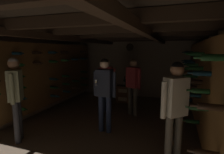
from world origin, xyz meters
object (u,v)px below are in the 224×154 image
object	(u,v)px
wine_crate_stack	(124,94)
person_host_center	(105,88)
display_bottle	(125,82)
person_guest_rear_center	(107,80)
person_guest_far_right	(133,82)
person_guest_near_right	(175,104)
person_guest_near_left	(16,91)

from	to	relation	value
wine_crate_stack	person_host_center	distance (m)	2.55
display_bottle	person_guest_rear_center	bearing A→B (deg)	-101.69
display_bottle	person_guest_far_right	size ratio (longest dim) A/B	0.22
person_host_center	person_guest_near_right	xyz separation A→B (m)	(1.50, -0.75, 0.01)
wine_crate_stack	display_bottle	distance (m)	0.44
person_guest_near_left	wine_crate_stack	bearing A→B (deg)	69.35
display_bottle	person_guest_far_right	xyz separation A→B (m)	(0.57, -1.17, 0.24)
person_guest_near_left	person_guest_near_right	world-z (taller)	person_guest_near_left
display_bottle	person_guest_rear_center	world-z (taller)	person_guest_rear_center
wine_crate_stack	person_guest_near_right	size ratio (longest dim) A/B	0.35
person_guest_rear_center	wine_crate_stack	bearing A→B (deg)	79.26
person_host_center	person_guest_near_right	bearing A→B (deg)	-26.60
person_host_center	person_guest_near_left	distance (m)	1.81
person_guest_rear_center	person_guest_near_right	world-z (taller)	person_guest_near_right
wine_crate_stack	person_host_center	world-z (taller)	person_host_center
person_guest_far_right	person_guest_near_right	xyz separation A→B (m)	(1.14, -2.02, 0.05)
person_guest_rear_center	person_guest_near_left	world-z (taller)	person_guest_near_left
display_bottle	person_host_center	world-z (taller)	person_host_center
wine_crate_stack	display_bottle	xyz separation A→B (m)	(0.02, 0.01, 0.44)
person_host_center	person_guest_near_left	xyz separation A→B (m)	(-1.52, -0.99, 0.03)
wine_crate_stack	person_guest_near_right	bearing A→B (deg)	-61.47
display_bottle	person_guest_near_right	bearing A→B (deg)	-61.80
wine_crate_stack	person_guest_near_left	size ratio (longest dim) A/B	0.35
person_guest_far_right	person_host_center	bearing A→B (deg)	-105.79
person_guest_far_right	person_guest_rear_center	xyz separation A→B (m)	(-0.81, 0.02, -0.01)
display_bottle	person_guest_near_left	world-z (taller)	person_guest_near_left
person_guest_rear_center	person_guest_near_right	distance (m)	2.82
wine_crate_stack	person_host_center	size ratio (longest dim) A/B	0.36
person_guest_rear_center	person_guest_near_right	bearing A→B (deg)	-46.38
person_guest_near_right	person_guest_far_right	bearing A→B (deg)	119.42
person_host_center	person_guest_near_left	bearing A→B (deg)	-147.02
display_bottle	person_guest_rear_center	size ratio (longest dim) A/B	0.22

